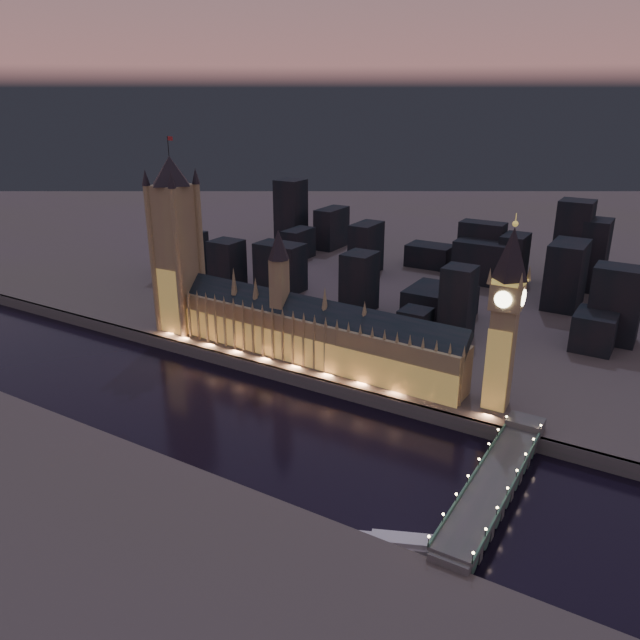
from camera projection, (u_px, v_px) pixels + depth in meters
The scene contains 9 objects.
ground_plane at pixel (259, 416), 331.30m from camera, with size 2000.00×2000.00×0.00m, color black.
north_bank at pixel (516, 230), 747.23m from camera, with size 2000.00×960.00×8.00m, color #514A40.
embankment_wall at pixel (300, 380), 362.81m from camera, with size 2000.00×2.50×8.00m, color #49504D.
palace_of_westminster at pixel (306, 331), 375.91m from camera, with size 202.00×27.44×78.00m.
victoria_tower at pixel (176, 237), 409.15m from camera, with size 31.68×31.68×127.81m.
elizabeth_tower at pixel (506, 304), 306.39m from camera, with size 18.00×18.00×100.88m.
westminster_bridge at pixel (495, 483), 264.90m from camera, with size 17.11×113.00×15.90m.
river_boat at pixel (405, 544), 236.22m from camera, with size 48.45×29.05×4.50m.
city_backdrop at pixel (475, 265), 501.80m from camera, with size 471.20×215.63×71.65m.
Camera 1 is at (178.88, -233.71, 163.80)m, focal length 35.00 mm.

